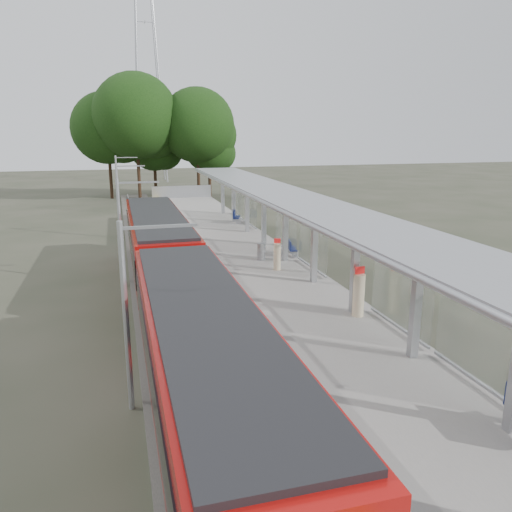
{
  "coord_description": "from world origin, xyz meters",
  "views": [
    {
      "loc": [
        -6.28,
        -6.16,
        7.67
      ],
      "look_at": [
        -0.61,
        14.34,
        2.3
      ],
      "focal_mm": 35.0,
      "sensor_mm": 36.0,
      "label": 1
    }
  ],
  "objects_px": {
    "bench_mid": "(291,247)",
    "bench_far": "(236,216)",
    "info_pillar_near": "(359,295)",
    "train": "(173,284)",
    "litter_bin": "(261,252)",
    "info_pillar_far": "(277,256)"
  },
  "relations": [
    {
      "from": "train",
      "to": "bench_far",
      "type": "bearing_deg",
      "value": 69.61
    },
    {
      "from": "bench_mid",
      "to": "litter_bin",
      "type": "relative_size",
      "value": 1.51
    },
    {
      "from": "bench_far",
      "to": "litter_bin",
      "type": "height_order",
      "value": "bench_far"
    },
    {
      "from": "litter_bin",
      "to": "train",
      "type": "bearing_deg",
      "value": -129.39
    },
    {
      "from": "bench_mid",
      "to": "bench_far",
      "type": "distance_m",
      "value": 10.6
    },
    {
      "from": "train",
      "to": "bench_far",
      "type": "xyz_separation_m",
      "value": [
        6.53,
        17.57,
        -0.56
      ]
    },
    {
      "from": "train",
      "to": "info_pillar_far",
      "type": "xyz_separation_m",
      "value": [
        5.52,
        4.42,
        -0.37
      ]
    },
    {
      "from": "train",
      "to": "litter_bin",
      "type": "xyz_separation_m",
      "value": [
        5.3,
        6.46,
        -0.6
      ]
    },
    {
      "from": "train",
      "to": "bench_mid",
      "type": "relative_size",
      "value": 20.08
    },
    {
      "from": "bench_far",
      "to": "info_pillar_far",
      "type": "bearing_deg",
      "value": -75.19
    },
    {
      "from": "bench_mid",
      "to": "info_pillar_far",
      "type": "distance_m",
      "value": 3.02
    },
    {
      "from": "bench_mid",
      "to": "info_pillar_near",
      "type": "height_order",
      "value": "info_pillar_near"
    },
    {
      "from": "info_pillar_near",
      "to": "bench_mid",
      "type": "bearing_deg",
      "value": 79.27
    },
    {
      "from": "train",
      "to": "bench_mid",
      "type": "xyz_separation_m",
      "value": [
        7.12,
        6.98,
        -0.58
      ]
    },
    {
      "from": "bench_far",
      "to": "info_pillar_far",
      "type": "distance_m",
      "value": 13.18
    },
    {
      "from": "bench_mid",
      "to": "train",
      "type": "bearing_deg",
      "value": -125.51
    },
    {
      "from": "bench_mid",
      "to": "litter_bin",
      "type": "distance_m",
      "value": 1.89
    },
    {
      "from": "train",
      "to": "litter_bin",
      "type": "height_order",
      "value": "train"
    },
    {
      "from": "bench_far",
      "to": "litter_bin",
      "type": "relative_size",
      "value": 1.57
    },
    {
      "from": "bench_mid",
      "to": "bench_far",
      "type": "xyz_separation_m",
      "value": [
        -0.59,
        10.59,
        0.01
      ]
    },
    {
      "from": "bench_far",
      "to": "info_pillar_near",
      "type": "xyz_separation_m",
      "value": [
        -0.05,
        -19.94,
        0.33
      ]
    },
    {
      "from": "info_pillar_near",
      "to": "info_pillar_far",
      "type": "relative_size",
      "value": 1.2
    }
  ]
}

